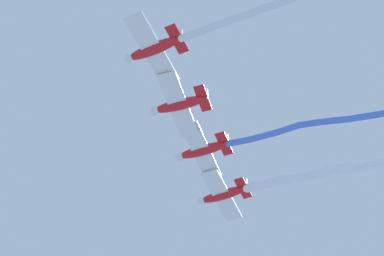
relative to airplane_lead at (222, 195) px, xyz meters
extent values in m
ellipsoid|color=red|center=(0.05, -0.12, -0.01)|extent=(2.97, 5.21, 1.06)
sphere|color=white|center=(-0.90, 2.18, -0.01)|extent=(1.18, 1.18, 0.90)
ellipsoid|color=black|center=(-0.20, 0.48, 0.39)|extent=(1.15, 1.47, 0.57)
cube|color=white|center=(-0.02, 0.04, -0.16)|extent=(7.67, 4.53, 0.14)
cube|color=red|center=(0.88, -2.14, 0.08)|extent=(3.11, 2.05, 0.12)
cube|color=white|center=(0.84, -2.04, 0.64)|extent=(0.58, 1.15, 1.47)
cylinder|color=white|center=(1.43, -3.44, -0.15)|extent=(1.81, 2.20, 1.25)
cylinder|color=white|center=(2.34, -5.43, -0.27)|extent=(1.95, 2.56, 1.07)
cylinder|color=white|center=(3.50, -7.54, -0.31)|extent=(2.07, 2.57, 0.95)
cylinder|color=white|center=(4.87, -9.65, -0.12)|extent=(2.45, 2.69, 1.49)
cylinder|color=white|center=(6.28, -11.53, 0.02)|extent=(2.13, 2.20, 1.09)
cylinder|color=white|center=(7.51, -13.19, 0.09)|extent=(2.08, 2.24, 1.31)
sphere|color=white|center=(1.04, -2.52, -0.07)|extent=(0.94, 0.94, 0.94)
sphere|color=white|center=(1.82, -4.35, -0.23)|extent=(0.94, 0.94, 0.94)
sphere|color=white|center=(2.87, -6.50, -0.31)|extent=(0.94, 0.94, 0.94)
sphere|color=white|center=(4.14, -8.58, -0.31)|extent=(0.94, 0.94, 0.94)
sphere|color=white|center=(5.61, -10.73, 0.07)|extent=(0.94, 0.94, 0.94)
sphere|color=white|center=(6.94, -12.33, -0.03)|extent=(0.94, 0.94, 0.94)
sphere|color=white|center=(8.08, -14.05, 0.20)|extent=(0.94, 0.94, 0.94)
ellipsoid|color=red|center=(-5.64, -2.74, 0.29)|extent=(3.18, 5.16, 1.06)
sphere|color=white|center=(-6.70, -0.49, 0.29)|extent=(1.20, 1.20, 0.90)
ellipsoid|color=black|center=(-5.92, -2.15, 0.69)|extent=(1.20, 1.48, 0.57)
cube|color=white|center=(-5.72, -2.58, 0.14)|extent=(7.60, 4.83, 0.14)
cube|color=red|center=(-4.71, -4.71, 0.38)|extent=(3.10, 2.16, 0.12)
cube|color=white|center=(-4.75, -4.62, 0.94)|extent=(0.63, 1.13, 1.47)
cylinder|color=#4C75DB|center=(-4.11, -6.05, 0.07)|extent=(1.58, 2.18, 1.10)
cylinder|color=#4C75DB|center=(-3.20, -8.27, -0.23)|extent=(1.69, 2.75, 1.01)
cylinder|color=#4C75DB|center=(-2.21, -10.60, -0.30)|extent=(1.62, 2.40, 0.82)
cylinder|color=#4C75DB|center=(-1.20, -12.63, -0.36)|extent=(1.72, 2.21, 0.99)
cylinder|color=#4C75DB|center=(0.08, -14.50, -0.45)|extent=(2.01, 2.22, 0.73)
cylinder|color=#4C75DB|center=(1.41, -16.63, -0.62)|extent=(1.90, 2.70, 1.20)
sphere|color=#4C75DB|center=(-4.53, -5.09, 0.23)|extent=(0.61, 0.61, 0.61)
sphere|color=#4C75DB|center=(-3.69, -7.00, -0.10)|extent=(0.61, 0.61, 0.61)
sphere|color=#4C75DB|center=(-2.71, -9.53, -0.36)|extent=(0.61, 0.61, 0.61)
sphere|color=#4C75DB|center=(-1.72, -11.67, -0.23)|extent=(0.61, 0.61, 0.61)
sphere|color=#4C75DB|center=(-0.67, -13.58, -0.49)|extent=(0.61, 0.61, 0.61)
sphere|color=#4C75DB|center=(0.82, -15.42, -0.41)|extent=(0.61, 0.61, 0.61)
sphere|color=#4C75DB|center=(2.00, -17.84, -0.84)|extent=(0.61, 0.61, 0.61)
ellipsoid|color=red|center=(-11.33, -5.36, -0.01)|extent=(3.41, 5.08, 1.06)
sphere|color=white|center=(-12.51, -3.18, -0.01)|extent=(1.23, 1.23, 0.90)
ellipsoid|color=black|center=(-11.64, -4.79, 0.39)|extent=(1.24, 1.48, 0.57)
cube|color=white|center=(-11.42, -5.20, -0.16)|extent=(7.50, 5.16, 0.14)
cube|color=red|center=(-10.29, -7.28, 0.08)|extent=(3.07, 2.28, 0.12)
cube|color=white|center=(-10.34, -7.19, 0.64)|extent=(0.69, 1.11, 1.47)
ellipsoid|color=red|center=(-17.02, -7.98, 0.29)|extent=(2.85, 5.24, 1.06)
sphere|color=white|center=(-17.91, -5.66, 0.29)|extent=(1.17, 1.17, 0.90)
ellipsoid|color=black|center=(-17.25, -7.37, 0.69)|extent=(1.13, 1.47, 0.57)
cube|color=white|center=(-17.08, -7.81, 0.14)|extent=(7.70, 4.35, 0.14)
cube|color=red|center=(-16.24, -10.02, 0.38)|extent=(3.12, 1.98, 0.12)
cube|color=white|center=(-16.28, -9.92, 0.94)|extent=(0.55, 1.16, 1.47)
cylinder|color=white|center=(-15.40, -12.12, 0.20)|extent=(2.03, 3.67, 0.74)
cylinder|color=white|center=(-14.09, -15.33, 0.16)|extent=(1.84, 3.24, 0.71)
cylinder|color=white|center=(-12.87, -18.24, 0.09)|extent=(1.89, 3.11, 0.80)
sphere|color=white|center=(-16.10, -10.41, 0.23)|extent=(0.66, 0.66, 0.66)
sphere|color=white|center=(-14.70, -13.83, 0.17)|extent=(0.66, 0.66, 0.66)
sphere|color=white|center=(-13.49, -16.82, 0.14)|extent=(0.66, 0.66, 0.66)
camera|label=1|loc=(-35.64, -31.39, -47.55)|focal=60.01mm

